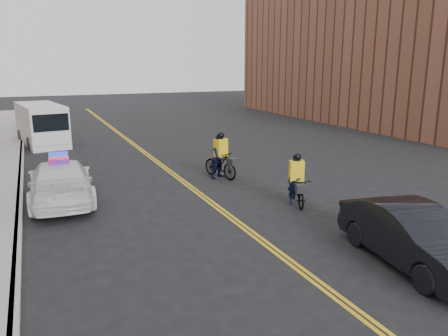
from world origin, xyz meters
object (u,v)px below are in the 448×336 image
cargo_van (42,125)px  cyclist_far (221,160)px  police_cruiser (61,181)px  cyclist_near (296,187)px  dark_sedan (414,236)px

cargo_van → cyclist_far: cargo_van is taller
police_cruiser → cyclist_far: size_ratio=2.58×
cargo_van → cyclist_near: cargo_van is taller
cargo_van → dark_sedan: bearing=-79.0°
dark_sedan → police_cruiser: bearing=138.2°
dark_sedan → cyclist_far: bearing=103.5°
police_cruiser → cargo_van: (-0.20, 12.08, 0.41)m
cargo_van → cyclist_near: size_ratio=3.04×
dark_sedan → cyclist_far: cyclist_far is taller
police_cruiser → cargo_van: cargo_van is taller
cyclist_near → cyclist_far: (-0.90, 4.25, 0.15)m
dark_sedan → cyclist_near: size_ratio=2.25×
cargo_van → cyclist_near: 17.27m
cyclist_near → cyclist_far: 4.35m
police_cruiser → cyclist_far: cyclist_far is taller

